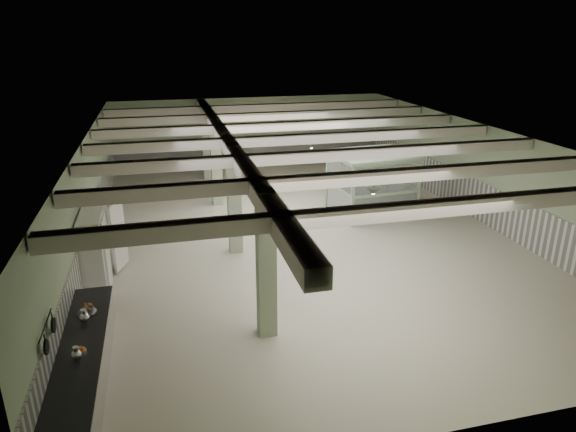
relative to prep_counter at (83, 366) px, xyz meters
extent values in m
plane|color=beige|center=(6.54, 7.00, -0.46)|extent=(20.00, 20.00, 0.00)
cube|color=silver|center=(6.54, 7.00, 3.14)|extent=(14.00, 20.00, 0.02)
cube|color=#A9BB96|center=(6.54, 17.00, 1.34)|extent=(14.00, 0.02, 3.60)
cube|color=#A9BB96|center=(6.54, -3.00, 1.34)|extent=(14.00, 0.02, 3.60)
cube|color=#A9BB96|center=(-0.46, 7.00, 1.34)|extent=(0.02, 20.00, 3.60)
cube|color=#A9BB96|center=(13.54, 7.00, 1.34)|extent=(0.02, 20.00, 3.60)
cube|color=white|center=(-0.44, 7.00, 0.29)|extent=(0.05, 19.90, 1.50)
cube|color=white|center=(13.51, 7.00, 0.29)|extent=(0.05, 19.90, 1.50)
cube|color=white|center=(6.54, 16.97, 0.29)|extent=(13.90, 0.05, 1.50)
cube|color=beige|center=(4.04, 7.00, 2.92)|extent=(0.45, 19.90, 0.40)
cube|color=beige|center=(6.54, -0.50, 2.96)|extent=(13.90, 0.35, 0.32)
cube|color=beige|center=(6.54, 2.00, 2.96)|extent=(13.90, 0.35, 0.32)
cube|color=beige|center=(6.54, 4.50, 2.96)|extent=(13.90, 0.35, 0.32)
cube|color=beige|center=(6.54, 7.00, 2.96)|extent=(13.90, 0.35, 0.32)
cube|color=beige|center=(6.54, 9.50, 2.96)|extent=(13.90, 0.35, 0.32)
cube|color=beige|center=(6.54, 12.00, 2.96)|extent=(13.90, 0.35, 0.32)
cube|color=beige|center=(6.54, 14.50, 2.96)|extent=(13.90, 0.35, 0.32)
cube|color=#9BAC8A|center=(4.04, 1.00, 1.34)|extent=(0.42, 0.42, 3.60)
cube|color=#9BAC8A|center=(4.04, 6.00, 1.34)|extent=(0.42, 0.42, 3.60)
cube|color=#9BAC8A|center=(4.04, 11.00, 1.34)|extent=(0.42, 0.42, 3.60)
cube|color=#9BAC8A|center=(4.04, 15.00, 1.34)|extent=(0.42, 0.42, 3.60)
cylinder|color=black|center=(-0.39, -0.60, 1.39)|extent=(0.02, 1.20, 0.02)
cone|color=#2D392B|center=(7.04, 2.00, 2.59)|extent=(0.44, 0.44, 0.22)
cone|color=#2D392B|center=(7.04, 7.50, 2.59)|extent=(0.44, 0.44, 0.22)
cone|color=#2D392B|center=(7.04, 12.50, 2.59)|extent=(0.44, 0.44, 0.22)
cube|color=silver|center=(0.00, 0.00, -0.02)|extent=(0.87, 5.17, 0.88)
cube|color=black|center=(0.00, 0.00, 0.43)|extent=(0.91, 5.21, 0.04)
cylinder|color=#B2B2B7|center=(0.05, -0.23, 0.48)|extent=(0.31, 0.31, 0.09)
cylinder|color=black|center=(-0.34, -0.99, 1.17)|extent=(0.04, 0.28, 0.28)
cylinder|color=black|center=(-0.34, -0.26, 1.17)|extent=(0.04, 0.30, 0.30)
cube|color=white|center=(-0.11, 4.81, 0.63)|extent=(0.59, 2.37, 2.18)
cube|color=white|center=(0.22, 4.26, 0.63)|extent=(0.06, 0.89, 2.08)
cube|color=white|center=(0.34, 5.45, 0.63)|extent=(0.35, 0.86, 2.08)
cube|color=silver|center=(0.26, 4.26, 0.63)|extent=(0.02, 0.05, 0.30)
cube|color=silver|center=(0.26, 5.35, 0.63)|extent=(0.02, 0.05, 0.30)
cube|color=#91AC8A|center=(8.55, 7.21, 0.69)|extent=(0.13, 0.13, 2.30)
cube|color=#91AC8A|center=(8.34, 9.49, 0.69)|extent=(0.13, 0.13, 2.30)
cube|color=#91AC8A|center=(11.29, 7.46, 0.69)|extent=(0.13, 0.13, 2.30)
cube|color=#91AC8A|center=(11.08, 9.75, 0.69)|extent=(0.13, 0.13, 2.30)
cube|color=#91AC8A|center=(9.82, 8.48, 1.90)|extent=(3.23, 2.82, 0.12)
cube|color=silver|center=(9.92, 7.34, 0.09)|extent=(2.55, 0.30, 1.05)
cube|color=silver|center=(9.92, 7.34, 1.32)|extent=(2.55, 0.30, 1.22)
cube|color=silver|center=(9.71, 9.62, 0.09)|extent=(2.55, 0.30, 1.05)
cube|color=silver|center=(9.71, 9.62, 1.32)|extent=(2.55, 0.30, 1.22)
cube|color=silver|center=(8.44, 8.35, 0.09)|extent=(0.25, 2.09, 1.05)
cube|color=silver|center=(8.44, 8.35, 1.32)|extent=(0.25, 2.09, 1.22)
cube|color=silver|center=(11.19, 8.61, 0.09)|extent=(0.25, 2.09, 1.05)
cube|color=silver|center=(11.19, 8.61, 1.32)|extent=(0.25, 2.09, 1.22)
cube|color=#515143|center=(11.60, 8.76, 0.27)|extent=(0.69, 0.80, 1.46)
camera|label=1|loc=(1.93, -9.49, 6.45)|focal=32.00mm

